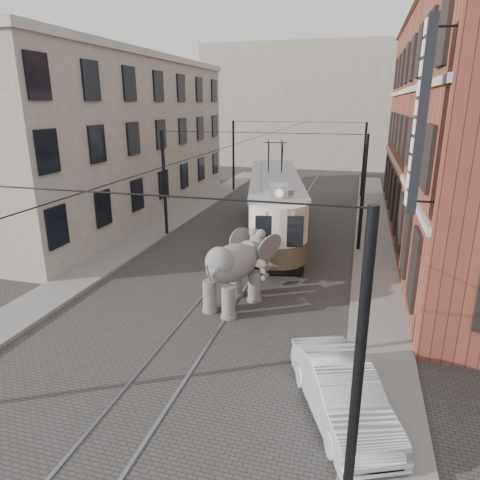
% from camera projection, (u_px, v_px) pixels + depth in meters
% --- Properties ---
extents(ground, '(120.00, 120.00, 0.00)m').
position_uv_depth(ground, '(229.00, 285.00, 18.58)').
color(ground, '#3B3937').
extents(tram_rails, '(1.54, 80.00, 0.02)m').
position_uv_depth(tram_rails, '(229.00, 285.00, 18.58)').
color(tram_rails, slate).
rests_on(tram_rails, ground).
extents(sidewalk_right, '(2.00, 60.00, 0.15)m').
position_uv_depth(sidewalk_right, '(377.00, 300.00, 17.05)').
color(sidewalk_right, slate).
rests_on(sidewalk_right, ground).
extents(sidewalk_left, '(2.00, 60.00, 0.15)m').
position_uv_depth(sidewalk_left, '(95.00, 269.00, 20.20)').
color(sidewalk_left, slate).
rests_on(sidewalk_left, ground).
extents(stucco_building, '(7.00, 24.00, 10.00)m').
position_uv_depth(stucco_building, '(114.00, 141.00, 29.06)').
color(stucco_building, gray).
rests_on(stucco_building, ground).
extents(distant_block, '(28.00, 10.00, 14.00)m').
position_uv_depth(distant_block, '(323.00, 107.00, 53.30)').
color(distant_block, gray).
rests_on(distant_block, ground).
extents(catenary, '(11.00, 30.20, 6.00)m').
position_uv_depth(catenary, '(253.00, 193.00, 22.34)').
color(catenary, black).
rests_on(catenary, ground).
extents(tram, '(5.66, 13.78, 5.36)m').
position_uv_depth(tram, '(274.00, 189.00, 25.06)').
color(tram, beige).
rests_on(tram, ground).
extents(elephant, '(3.73, 4.95, 2.69)m').
position_uv_depth(elephant, '(232.00, 273.00, 16.30)').
color(elephant, slate).
rests_on(elephant, ground).
extents(parked_car, '(3.06, 4.54, 1.41)m').
position_uv_depth(parked_car, '(342.00, 391.00, 10.61)').
color(parked_car, '#B1B3B7').
rests_on(parked_car, ground).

